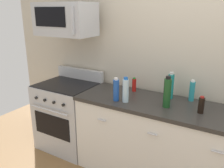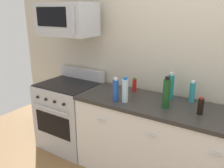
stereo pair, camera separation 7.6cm
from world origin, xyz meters
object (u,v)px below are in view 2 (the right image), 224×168
(bottle_water_clear, at_px, (125,90))
(bottle_sparkling_teal, at_px, (171,86))
(microwave, at_px, (67,19))
(range_oven, at_px, (70,114))
(bottle_hot_sauce_red, at_px, (134,85))
(bottle_wine_green, at_px, (166,93))
(bottle_soda_blue, at_px, (116,90))
(bottle_soy_sauce_dark, at_px, (201,106))
(bottle_dish_soap, at_px, (192,92))

(bottle_water_clear, relative_size, bottle_sparkling_teal, 0.92)
(microwave, xyz_separation_m, bottle_sparkling_teal, (1.33, 0.15, -0.69))
(microwave, xyz_separation_m, bottle_water_clear, (0.96, -0.20, -0.70))
(range_oven, bearing_deg, bottle_hot_sauce_red, 12.78)
(bottle_wine_green, xyz_separation_m, bottle_soda_blue, (-0.53, -0.11, -0.03))
(bottle_soy_sauce_dark, relative_size, bottle_soda_blue, 0.66)
(bottle_sparkling_teal, bearing_deg, bottle_soda_blue, -142.53)
(bottle_wine_green, bearing_deg, bottle_hot_sauce_red, 151.27)
(range_oven, bearing_deg, bottle_water_clear, -9.21)
(bottle_sparkling_teal, relative_size, bottle_wine_green, 0.92)
(bottle_hot_sauce_red, bearing_deg, bottle_soda_blue, -95.47)
(bottle_soy_sauce_dark, bearing_deg, bottle_sparkling_teal, 147.74)
(microwave, xyz_separation_m, bottle_dish_soap, (1.56, 0.19, -0.72))
(bottle_hot_sauce_red, xyz_separation_m, bottle_sparkling_teal, (0.45, -0.01, 0.06))
(bottle_wine_green, bearing_deg, bottle_dish_soap, 59.92)
(bottle_hot_sauce_red, relative_size, bottle_wine_green, 0.52)
(range_oven, distance_m, bottle_soy_sauce_dark, 1.79)
(bottle_hot_sauce_red, xyz_separation_m, bottle_soy_sauce_dark, (0.82, -0.24, -0.00))
(bottle_hot_sauce_red, distance_m, bottle_wine_green, 0.57)
(bottle_hot_sauce_red, height_order, bottle_soy_sauce_dark, same)
(microwave, distance_m, bottle_water_clear, 1.20)
(bottle_soy_sauce_dark, xyz_separation_m, bottle_soda_blue, (-0.86, -0.13, 0.04))
(bottle_hot_sauce_red, height_order, bottle_water_clear, bottle_water_clear)
(microwave, height_order, bottle_water_clear, microwave)
(bottle_dish_soap, bearing_deg, bottle_soda_blue, -149.73)
(bottle_soy_sauce_dark, distance_m, bottle_dish_soap, 0.32)
(bottle_sparkling_teal, relative_size, bottle_dish_soap, 1.28)
(bottle_soy_sauce_dark, xyz_separation_m, bottle_wine_green, (-0.33, -0.03, 0.07))
(bottle_soda_blue, bearing_deg, bottle_water_clear, 9.32)
(bottle_hot_sauce_red, bearing_deg, bottle_water_clear, -78.96)
(range_oven, distance_m, bottle_wine_green, 1.51)
(bottle_soy_sauce_dark, bearing_deg, bottle_soda_blue, -171.16)
(microwave, bearing_deg, bottle_soda_blue, -14.31)
(bottle_dish_soap, bearing_deg, bottle_soy_sauce_dark, -61.39)
(range_oven, distance_m, bottle_sparkling_teal, 1.47)
(microwave, height_order, bottle_soy_sauce_dark, microwave)
(bottle_water_clear, bearing_deg, bottle_soy_sauce_dark, 8.77)
(bottle_water_clear, height_order, bottle_wine_green, bottle_wine_green)
(microwave, xyz_separation_m, bottle_soda_blue, (0.85, -0.22, -0.71))
(range_oven, bearing_deg, bottle_wine_green, -2.80)
(microwave, height_order, bottle_hot_sauce_red, microwave)
(range_oven, distance_m, bottle_hot_sauce_red, 1.06)
(bottle_water_clear, bearing_deg, range_oven, 170.79)
(bottle_soy_sauce_dark, relative_size, bottle_dish_soap, 0.72)
(range_oven, relative_size, microwave, 1.44)
(bottle_soy_sauce_dark, bearing_deg, bottle_water_clear, -171.23)
(range_oven, bearing_deg, bottle_soy_sauce_dark, -1.33)
(bottle_soda_blue, distance_m, bottle_dish_soap, 0.82)
(range_oven, relative_size, bottle_hot_sauce_red, 6.28)
(bottle_soda_blue, bearing_deg, range_oven, 168.55)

